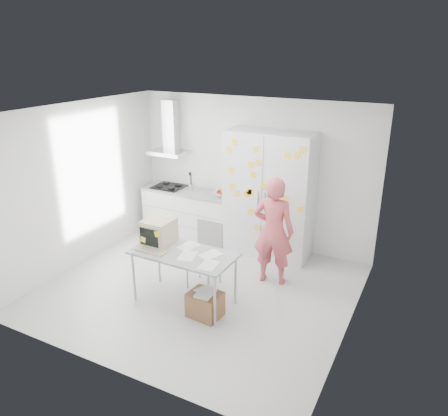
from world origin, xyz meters
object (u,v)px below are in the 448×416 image
at_px(desk, 167,241).
at_px(cardboard_box, 205,304).
at_px(chair, 206,250).
at_px(person, 273,231).

bearing_deg(desk, cardboard_box, -15.59).
height_order(desk, cardboard_box, desk).
xyz_separation_m(desk, chair, (0.32, 0.56, -0.31)).
bearing_deg(chair, desk, -119.02).
bearing_deg(chair, person, 31.75).
height_order(person, chair, person).
height_order(chair, cardboard_box, chair).
xyz_separation_m(desk, cardboard_box, (0.74, -0.22, -0.71)).
distance_m(person, chair, 1.07).
distance_m(chair, cardboard_box, 0.97).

